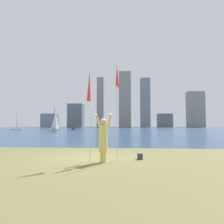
# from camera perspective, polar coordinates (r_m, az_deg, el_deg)

# --- Properties ---
(ground) EXTENTS (120.00, 138.00, 0.12)m
(ground) POSITION_cam_1_polar(r_m,az_deg,el_deg) (60.07, 2.02, -5.01)
(ground) COLOR brown
(person) EXTENTS (0.72, 0.53, 1.96)m
(person) POSITION_cam_1_polar(r_m,az_deg,el_deg) (8.11, -2.51, -7.45)
(person) COLOR #D8CC66
(person) RESTS_ON ground
(kite_flag_left) EXTENTS (0.16, 0.77, 3.66)m
(kite_flag_left) POSITION_cam_1_polar(r_m,az_deg,el_deg) (8.04, -6.49, 6.88)
(kite_flag_left) COLOR #B2B2B7
(kite_flag_left) RESTS_ON ground
(kite_flag_right) EXTENTS (0.16, 0.87, 4.14)m
(kite_flag_right) POSITION_cam_1_polar(r_m,az_deg,el_deg) (8.88, 1.44, 9.41)
(kite_flag_right) COLOR #B2B2B7
(kite_flag_right) RESTS_ON ground
(bag) EXTENTS (0.23, 0.15, 0.25)m
(bag) POSITION_cam_1_polar(r_m,az_deg,el_deg) (8.95, 7.98, -12.43)
(bag) COLOR #33384C
(bag) RESTS_ON ground
(sailboat_3) EXTENTS (0.78, 2.03, 5.83)m
(sailboat_3) POSITION_cam_1_polar(r_m,az_deg,el_deg) (54.53, -10.75, -4.68)
(sailboat_3) COLOR #333D51
(sailboat_3) RESTS_ON ground
(sailboat_4) EXTENTS (2.90, 2.46, 5.14)m
(sailboat_4) POSITION_cam_1_polar(r_m,az_deg,el_deg) (45.57, -15.95, -2.69)
(sailboat_4) COLOR white
(sailboat_4) RESTS_ON ground
(sailboat_5) EXTENTS (2.66, 1.87, 4.26)m
(sailboat_5) POSITION_cam_1_polar(r_m,az_deg,el_deg) (57.13, -25.55, -4.40)
(sailboat_5) COLOR white
(sailboat_5) RESTS_ON ground
(skyline_tower_0) EXTENTS (7.08, 7.60, 6.88)m
(skyline_tower_0) POSITION_cam_1_polar(r_m,az_deg,el_deg) (108.21, -17.25, -2.33)
(skyline_tower_0) COLOR gray
(skyline_tower_0) RESTS_ON ground
(skyline_tower_1) EXTENTS (7.36, 6.41, 11.67)m
(skyline_tower_1) POSITION_cam_1_polar(r_m,az_deg,el_deg) (102.18, -10.24, -1.03)
(skyline_tower_1) COLOR slate
(skyline_tower_1) RESTS_ON ground
(skyline_tower_2) EXTENTS (3.39, 4.72, 25.20)m
(skyline_tower_2) POSITION_cam_1_polar(r_m,az_deg,el_deg) (102.40, -3.25, 2.71)
(skyline_tower_2) COLOR gray
(skyline_tower_2) RESTS_ON ground
(skyline_tower_3) EXTENTS (5.94, 6.21, 27.61)m
(skyline_tower_3) POSITION_cam_1_polar(r_m,az_deg,el_deg) (100.73, 3.68, 3.51)
(skyline_tower_3) COLOR gray
(skyline_tower_3) RESTS_ON ground
(skyline_tower_4) EXTENTS (4.62, 5.75, 24.47)m
(skyline_tower_4) POSITION_cam_1_polar(r_m,az_deg,el_deg) (102.00, 9.40, 2.57)
(skyline_tower_4) COLOR gray
(skyline_tower_4) RESTS_ON ground
(skyline_tower_5) EXTENTS (7.20, 4.49, 6.78)m
(skyline_tower_5) POSITION_cam_1_polar(r_m,az_deg,el_deg) (103.56, 14.80, -2.35)
(skyline_tower_5) COLOR slate
(skyline_tower_5) RESTS_ON ground
(skyline_tower_6) EXTENTS (7.86, 5.15, 17.60)m
(skyline_tower_6) POSITION_cam_1_polar(r_m,az_deg,el_deg) (107.38, 22.66, 0.65)
(skyline_tower_6) COLOR gray
(skyline_tower_6) RESTS_ON ground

